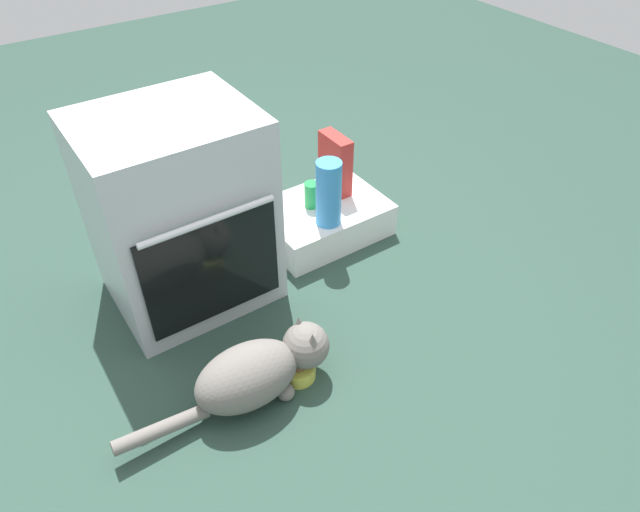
{
  "coord_description": "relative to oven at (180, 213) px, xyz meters",
  "views": [
    {
      "loc": [
        -0.52,
        -1.26,
        1.66
      ],
      "look_at": [
        0.42,
        0.13,
        0.25
      ],
      "focal_mm": 32.09,
      "sensor_mm": 36.0,
      "label": 1
    }
  ],
  "objects": [
    {
      "name": "food_bowl",
      "position": [
        0.12,
        -0.63,
        -0.36
      ],
      "size": [
        0.13,
        0.13,
        0.08
      ],
      "color": "#D1D14C",
      "rests_on": "ground"
    },
    {
      "name": "cereal_box",
      "position": [
        0.79,
        0.1,
        -0.1
      ],
      "size": [
        0.07,
        0.18,
        0.28
      ],
      "primitive_type": "cube",
      "color": "#B72D28",
      "rests_on": "pantry_cabinet"
    },
    {
      "name": "water_bottle",
      "position": [
        0.62,
        -0.1,
        -0.09
      ],
      "size": [
        0.11,
        0.11,
        0.3
      ],
      "primitive_type": "cylinder",
      "color": "#388CD1",
      "rests_on": "pantry_cabinet"
    },
    {
      "name": "ground",
      "position": [
        -0.02,
        -0.49,
        -0.39
      ],
      "size": [
        8.0,
        8.0,
        0.0
      ],
      "primitive_type": "plane",
      "color": "#284238"
    },
    {
      "name": "pantry_cabinet",
      "position": [
        0.67,
        0.02,
        -0.32
      ],
      "size": [
        0.56,
        0.4,
        0.16
      ],
      "primitive_type": "cube",
      "color": "white",
      "rests_on": "ground"
    },
    {
      "name": "oven",
      "position": [
        0.0,
        0.0,
        0.0
      ],
      "size": [
        0.61,
        0.56,
        0.79
      ],
      "color": "#B7BABF",
      "rests_on": "ground"
    },
    {
      "name": "soda_can",
      "position": [
        0.62,
        0.04,
        -0.18
      ],
      "size": [
        0.07,
        0.07,
        0.12
      ],
      "primitive_type": "cylinder",
      "color": "green",
      "rests_on": "pantry_cabinet"
    },
    {
      "name": "cat",
      "position": [
        -0.03,
        -0.62,
        -0.27
      ],
      "size": [
        0.78,
        0.23,
        0.24
      ],
      "rotation": [
        0.0,
        0.0,
        -0.04
      ],
      "color": "slate",
      "rests_on": "ground"
    }
  ]
}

